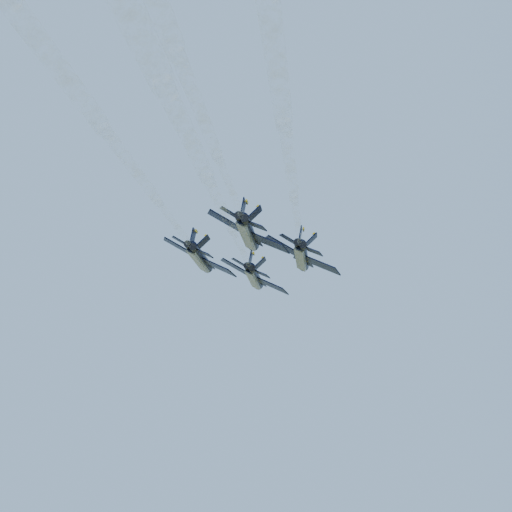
% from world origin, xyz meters
% --- Properties ---
extents(jet_lead, '(12.41, 18.33, 6.83)m').
position_xyz_m(jet_lead, '(-2.31, 11.44, 95.08)').
color(jet_lead, black).
extents(jet_left, '(12.41, 18.33, 6.83)m').
position_xyz_m(jet_left, '(-8.41, -0.81, 95.08)').
color(jet_left, black).
extents(jet_right, '(12.41, 18.33, 6.83)m').
position_xyz_m(jet_right, '(8.26, 2.81, 95.08)').
color(jet_right, black).
extents(jet_slot, '(12.41, 18.33, 6.83)m').
position_xyz_m(jet_slot, '(2.42, -9.42, 95.08)').
color(jet_slot, black).
extents(smoke_trail_lead, '(17.10, 80.85, 3.06)m').
position_xyz_m(smoke_trail_lead, '(8.88, -48.64, 95.11)').
color(smoke_trail_lead, white).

